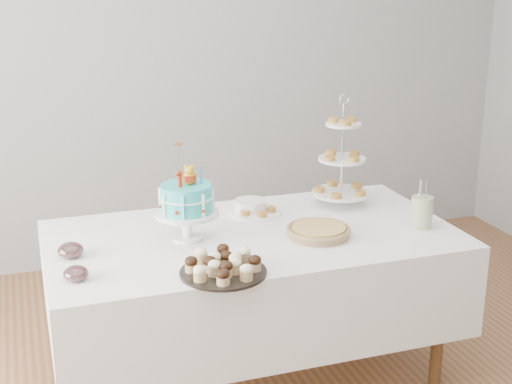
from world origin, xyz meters
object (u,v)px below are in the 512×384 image
object	(u,v)px
cupcake_tray	(223,265)
tiered_stand	(342,160)
table	(253,277)
jam_bowl_a	(76,274)
birthday_cake	(187,214)
plate_stack	(250,206)
pastry_plate	(257,211)
jam_bowl_b	(71,250)
utensil_pitcher	(422,211)
pie	(319,231)

from	to	relation	value
cupcake_tray	tiered_stand	xyz separation A→B (m)	(0.84, 0.66, 0.21)
table	jam_bowl_a	size ratio (longest dim) A/B	18.73
birthday_cake	tiered_stand	distance (m)	0.93
plate_stack	table	bearing A→B (deg)	-106.28
table	plate_stack	size ratio (longest dim) A/B	11.55
cupcake_tray	pastry_plate	xyz separation A→B (m)	(0.37, 0.65, -0.02)
plate_stack	pastry_plate	bearing A→B (deg)	-65.09
plate_stack	jam_bowl_a	bearing A→B (deg)	-148.62
birthday_cake	pastry_plate	bearing A→B (deg)	4.12
tiered_stand	plate_stack	size ratio (longest dim) A/B	3.55
table	tiered_stand	xyz separation A→B (m)	(0.58, 0.26, 0.47)
cupcake_tray	tiered_stand	world-z (taller)	tiered_stand
cupcake_tray	jam_bowl_b	world-z (taller)	cupcake_tray
plate_stack	pastry_plate	distance (m)	0.05
jam_bowl_a	jam_bowl_b	bearing A→B (deg)	90.00
table	pastry_plate	size ratio (longest dim) A/B	7.46
cupcake_tray	utensil_pitcher	bearing A→B (deg)	11.77
plate_stack	jam_bowl_a	distance (m)	1.08
birthday_cake	pastry_plate	world-z (taller)	birthday_cake
pie	plate_stack	size ratio (longest dim) A/B	1.83
plate_stack	pastry_plate	size ratio (longest dim) A/B	0.65
birthday_cake	pastry_plate	size ratio (longest dim) A/B	1.77
birthday_cake	pastry_plate	xyz separation A→B (m)	(0.42, 0.23, -0.11)
pastry_plate	utensil_pitcher	bearing A→B (deg)	-31.54
tiered_stand	jam_bowl_b	distance (m)	1.46
jam_bowl_a	jam_bowl_b	xyz separation A→B (m)	(-0.00, 0.25, 0.00)
birthday_cake	pie	bearing A→B (deg)	-39.48
table	plate_stack	distance (m)	0.40
pie	utensil_pitcher	size ratio (longest dim) A/B	1.30
birthday_cake	cupcake_tray	world-z (taller)	birthday_cake
pie	jam_bowl_a	distance (m)	1.13
birthday_cake	pastry_plate	distance (m)	0.49
pie	plate_stack	xyz separation A→B (m)	(-0.19, 0.43, 0.01)
cupcake_tray	tiered_stand	bearing A→B (deg)	38.06
birthday_cake	jam_bowl_b	bearing A→B (deg)	159.44
plate_stack	cupcake_tray	bearing A→B (deg)	-116.62
cupcake_tray	jam_bowl_a	bearing A→B (deg)	167.70
cupcake_tray	pastry_plate	world-z (taller)	cupcake_tray
pie	utensil_pitcher	distance (m)	0.53
table	tiered_stand	distance (m)	0.79
pastry_plate	jam_bowl_b	size ratio (longest dim) A/B	2.28
utensil_pitcher	cupcake_tray	bearing A→B (deg)	-160.22
pie	plate_stack	world-z (taller)	plate_stack
cupcake_tray	plate_stack	bearing A→B (deg)	63.38
jam_bowl_a	plate_stack	bearing A→B (deg)	31.38
birthday_cake	jam_bowl_a	size ratio (longest dim) A/B	4.43
table	birthday_cake	world-z (taller)	birthday_cake
birthday_cake	jam_bowl_a	distance (m)	0.61
pastry_plate	utensil_pitcher	xyz separation A→B (m)	(0.70, -0.43, 0.07)
table	utensil_pitcher	world-z (taller)	utensil_pitcher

